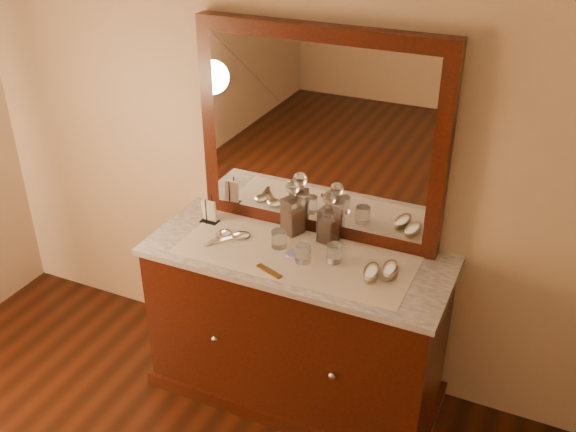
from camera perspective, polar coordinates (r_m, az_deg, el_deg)
The scene contains 18 objects.
dresser_cabinet at distance 3.29m, azimuth 0.74°, elevation -9.78°, with size 1.40×0.55×0.82m, color black.
dresser_plinth at distance 3.53m, azimuth 0.70°, elevation -14.46°, with size 1.46×0.59×0.08m, color black.
knob_left at distance 3.18m, azimuth -6.43°, elevation -10.67°, with size 0.04×0.04×0.04m, color silver.
knob_right at distance 2.98m, azimuth 3.89°, elevation -13.79°, with size 0.04×0.04×0.04m, color silver.
marble_top at distance 3.04m, azimuth 0.79°, elevation -3.53°, with size 1.44×0.59×0.03m, color white.
mirror_frame at distance 3.00m, azimuth 2.76°, elevation 7.10°, with size 1.20×0.08×1.00m, color black.
mirror_glass at distance 2.97m, azimuth 2.51°, elevation 6.87°, with size 1.06×0.01×0.86m, color white.
lace_runner at distance 3.01m, azimuth 0.63°, elevation -3.45°, with size 1.10×0.45×0.00m, color silver.
pin_dish at distance 3.01m, azimuth 0.51°, elevation -3.37°, with size 0.07×0.07×0.01m, color white.
comb at distance 2.89m, azimuth -1.64°, elevation -4.84°, with size 0.14×0.03×0.01m, color brown.
napkin_rack at distance 3.28m, azimuth -6.91°, elevation 0.33°, with size 0.10×0.06×0.14m.
decanter_left at distance 3.13m, azimuth 0.42°, elevation 0.28°, with size 0.12×0.12×0.29m.
decanter_right at distance 3.07m, azimuth 3.57°, elevation -0.56°, with size 0.10×0.10×0.27m.
brush_near at distance 2.87m, azimuth 7.28°, elevation -4.98°, with size 0.09×0.16×0.04m.
brush_far at distance 2.90m, azimuth 8.91°, elevation -4.71°, with size 0.08×0.16×0.04m.
hand_mirror_outer at distance 3.17m, azimuth -5.87°, elevation -1.65°, with size 0.08×0.19×0.02m.
hand_mirror_inner at distance 3.15m, azimuth -4.47°, elevation -1.78°, with size 0.16×0.19×0.02m.
tumblers at distance 2.98m, azimuth 1.51°, elevation -2.85°, with size 0.36×0.14×0.08m.
Camera 1 is at (1.03, -0.39, 2.47)m, focal length 40.56 mm.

